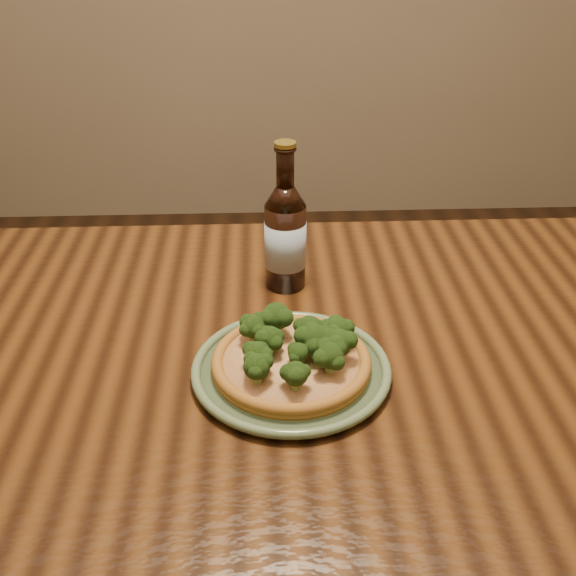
{
  "coord_description": "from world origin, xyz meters",
  "views": [
    {
      "loc": [
        0.05,
        -0.73,
        1.36
      ],
      "look_at": [
        0.09,
        0.17,
        0.82
      ],
      "focal_mm": 42.0,
      "sensor_mm": 36.0,
      "label": 1
    }
  ],
  "objects_px": {
    "pizza": "(293,357)",
    "table": "(232,399)",
    "plate": "(291,369)",
    "beer_bottle": "(285,236)"
  },
  "relations": [
    {
      "from": "pizza",
      "to": "beer_bottle",
      "type": "xyz_separation_m",
      "value": [
        -0.0,
        0.26,
        0.06
      ]
    },
    {
      "from": "plate",
      "to": "beer_bottle",
      "type": "bearing_deg",
      "value": 89.55
    },
    {
      "from": "table",
      "to": "beer_bottle",
      "type": "bearing_deg",
      "value": 64.68
    },
    {
      "from": "table",
      "to": "beer_bottle",
      "type": "relative_size",
      "value": 6.12
    },
    {
      "from": "table",
      "to": "pizza",
      "type": "xyz_separation_m",
      "value": [
        0.09,
        -0.06,
        0.13
      ]
    },
    {
      "from": "table",
      "to": "plate",
      "type": "relative_size",
      "value": 5.55
    },
    {
      "from": "plate",
      "to": "beer_bottle",
      "type": "distance_m",
      "value": 0.27
    },
    {
      "from": "pizza",
      "to": "table",
      "type": "bearing_deg",
      "value": 147.57
    },
    {
      "from": "table",
      "to": "beer_bottle",
      "type": "distance_m",
      "value": 0.29
    },
    {
      "from": "plate",
      "to": "beer_bottle",
      "type": "height_order",
      "value": "beer_bottle"
    }
  ]
}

